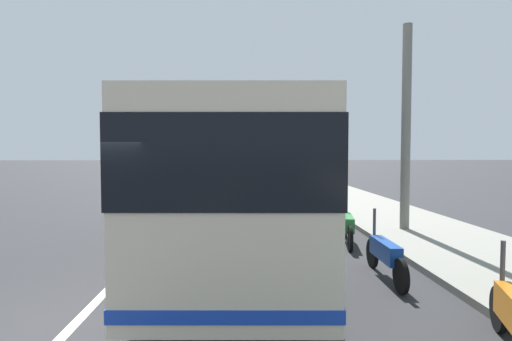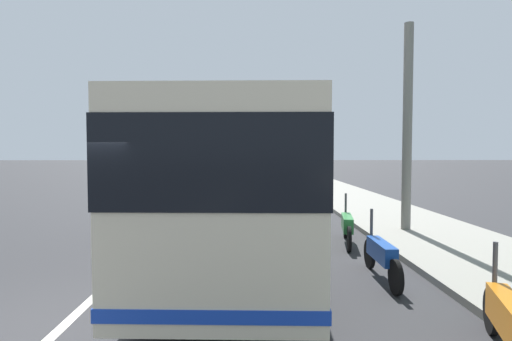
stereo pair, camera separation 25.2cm
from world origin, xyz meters
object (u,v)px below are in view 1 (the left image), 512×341
(motorcycle_by_tree, at_px, (385,255))
(motorcycle_nearest_curb, at_px, (348,226))
(utility_pole, at_px, (406,130))
(coach_bus, at_px, (242,175))
(car_behind_bus, at_px, (243,169))
(car_far_distant, at_px, (204,165))
(car_side_street, at_px, (237,177))

(motorcycle_by_tree, distance_m, motorcycle_nearest_curb, 2.95)
(motorcycle_by_tree, relative_size, utility_pole, 0.36)
(coach_bus, relative_size, car_behind_bus, 2.53)
(car_far_distant, distance_m, utility_pole, 40.89)
(car_side_street, xyz_separation_m, utility_pole, (-15.11, -5.06, 2.30))
(coach_bus, relative_size, motorcycle_nearest_curb, 4.88)
(coach_bus, xyz_separation_m, utility_pole, (2.02, -4.78, 1.20))
(motorcycle_by_tree, height_order, car_far_distant, car_far_distant)
(motorcycle_nearest_curb, bearing_deg, car_behind_bus, 14.85)
(coach_bus, relative_size, car_far_distant, 2.33)
(motorcycle_nearest_curb, bearing_deg, car_side_street, 20.55)
(coach_bus, bearing_deg, motorcycle_nearest_curb, -72.70)
(car_side_street, bearing_deg, utility_pole, -164.83)
(motorcycle_nearest_curb, height_order, car_far_distant, car_far_distant)
(motorcycle_nearest_curb, xyz_separation_m, car_side_street, (16.40, 3.03, 0.26))
(car_far_distant, bearing_deg, utility_pole, 17.75)
(utility_pole, bearing_deg, motorcycle_by_tree, 153.59)
(motorcycle_nearest_curb, xyz_separation_m, car_far_distant, (41.03, 7.28, 0.22))
(car_far_distant, bearing_deg, car_side_street, 14.35)
(motorcycle_by_tree, xyz_separation_m, car_side_street, (19.34, 2.96, 0.28))
(car_side_street, height_order, car_far_distant, car_side_street)
(motorcycle_nearest_curb, height_order, car_behind_bus, car_behind_bus)
(coach_bus, xyz_separation_m, car_behind_bus, (30.85, -0.23, -1.14))
(coach_bus, xyz_separation_m, motorcycle_by_tree, (-2.21, -2.67, -1.37))
(car_side_street, bearing_deg, car_far_distant, 6.43)
(car_behind_bus, distance_m, car_far_distant, 11.91)
(coach_bus, xyz_separation_m, car_far_distant, (41.77, 4.54, -1.14))
(coach_bus, height_order, car_behind_bus, coach_bus)
(motorcycle_by_tree, bearing_deg, coach_bus, 51.30)
(utility_pole, bearing_deg, motorcycle_nearest_curb, 122.33)
(utility_pole, bearing_deg, car_side_street, 18.52)
(motorcycle_nearest_curb, distance_m, car_side_street, 16.68)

